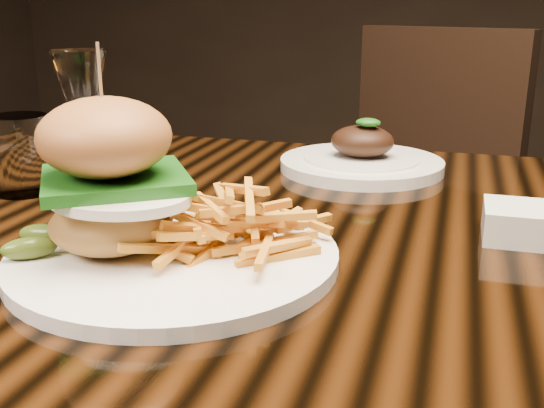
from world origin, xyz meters
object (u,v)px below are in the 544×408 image
(dining_table, at_px, (342,284))
(wine_glass, at_px, (82,91))
(burger_plate, at_px, (162,211))
(far_dish, at_px, (362,160))
(chair_far, at_px, (411,195))

(dining_table, height_order, wine_glass, wine_glass)
(burger_plate, distance_m, far_dish, 0.46)
(dining_table, height_order, burger_plate, burger_plate)
(burger_plate, height_order, wine_glass, burger_plate)
(far_dish, distance_m, chair_far, 0.65)
(wine_glass, bearing_deg, far_dish, 38.72)
(burger_plate, height_order, far_dish, burger_plate)
(far_dish, relative_size, chair_far, 0.27)
(wine_glass, height_order, far_dish, wine_glass)
(dining_table, distance_m, far_dish, 0.29)
(dining_table, relative_size, chair_far, 1.68)
(far_dish, xyz_separation_m, chair_far, (0.04, 0.61, -0.23))
(wine_glass, relative_size, chair_far, 0.21)
(dining_table, bearing_deg, wine_glass, 178.04)
(burger_plate, bearing_deg, dining_table, 24.40)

